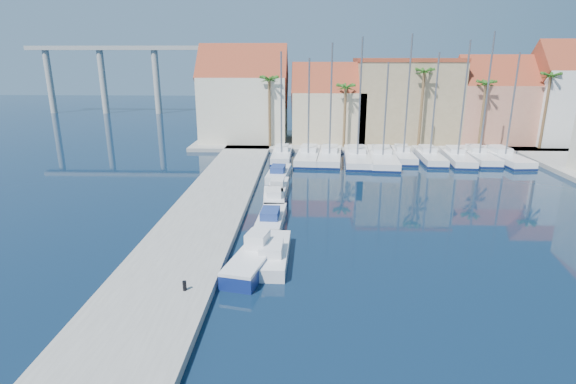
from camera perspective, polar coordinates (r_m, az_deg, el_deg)
name	(u,v)px	position (r m, az deg, el deg)	size (l,w,h in m)	color
ground	(329,330)	(21.91, 5.27, -17.04)	(260.00, 260.00, 0.00)	#081C31
quay_west	(202,221)	(34.73, -10.89, -3.60)	(6.00, 77.00, 0.50)	gray
shore_north	(381,141)	(68.17, 11.72, 6.38)	(54.00, 16.00, 0.50)	gray
bollard	(185,286)	(24.43, -13.00, -11.52)	(0.21, 0.21, 0.52)	black
fishing_boat	(253,259)	(27.07, -4.51, -8.45)	(3.06, 5.90, 1.97)	navy
motorboat_west_0	(272,253)	(28.07, -2.03, -7.78)	(2.07, 6.12, 1.40)	white
motorboat_west_1	(271,219)	(33.83, -2.17, -3.39)	(2.11, 5.83, 1.40)	white
motorboat_west_2	(274,198)	(38.77, -1.81, -0.72)	(2.10, 5.51, 1.40)	white
motorboat_west_3	(278,187)	(41.98, -1.28, 0.66)	(1.83, 5.19, 1.40)	white
motorboat_west_4	(279,173)	(47.07, -1.20, 2.44)	(2.42, 6.32, 1.40)	white
sailboat_0	(282,154)	(55.62, -0.79, 4.80)	(2.34, 8.55, 12.77)	white
sailboat_1	(309,155)	(55.26, 2.62, 4.67)	(3.55, 10.36, 12.05)	white
sailboat_2	(330,156)	(55.22, 5.30, 4.62)	(3.57, 10.45, 13.71)	white
sailboat_3	(357,156)	(55.17, 8.75, 4.48)	(3.58, 11.29, 14.34)	white
sailboat_4	(382,157)	(55.56, 11.87, 4.36)	(4.01, 12.06, 11.59)	white
sailboat_5	(403,154)	(57.27, 14.36, 4.67)	(2.56, 8.61, 14.71)	white
sailboat_6	(429,156)	(57.56, 17.44, 4.42)	(2.70, 9.38, 12.68)	white
sailboat_7	(456,156)	(58.14, 20.60, 4.25)	(3.27, 9.83, 13.99)	white
sailboat_8	(478,155)	(59.85, 22.95, 4.34)	(2.75, 9.73, 14.94)	white
sailboat_9	(503,156)	(60.49, 25.59, 4.09)	(3.58, 10.61, 12.67)	white
building_0	(244,98)	(66.01, -5.56, 11.81)	(12.30, 9.00, 13.50)	beige
building_1	(328,107)	(65.62, 5.10, 10.72)	(10.30, 8.00, 11.00)	#C6B08B
building_2	(404,100)	(67.95, 14.57, 11.28)	(14.20, 10.20, 11.50)	#9A865F
building_3	(491,104)	(70.54, 24.43, 10.20)	(10.30, 8.00, 12.00)	tan
building_4	(562,96)	(73.39, 31.44, 10.33)	(8.30, 8.00, 14.00)	white
palm_0	(269,81)	(60.44, -2.40, 13.85)	(2.60, 2.60, 10.15)	brown
palm_1	(346,89)	(60.54, 7.33, 12.84)	(2.60, 2.60, 9.15)	brown
palm_2	(424,74)	(62.11, 16.92, 14.11)	(2.60, 2.60, 11.15)	brown
palm_3	(486,86)	(64.60, 23.84, 12.25)	(2.60, 2.60, 9.65)	brown
palm_4	(551,78)	(67.85, 30.38, 12.36)	(2.60, 2.60, 10.65)	brown
viaduct	(132,66)	(107.10, -19.16, 14.88)	(48.00, 2.20, 14.45)	#9E9E99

